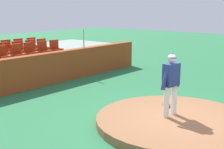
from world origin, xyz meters
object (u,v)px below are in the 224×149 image
stadium_chair_11 (18,49)px  stadium_chair_19 (20,46)px  baseball (172,101)px  fielding_glove (166,105)px  stadium_chair_2 (2,54)px  stadium_chair_3 (17,52)px  stadium_chair_4 (30,50)px  stadium_chair_10 (4,50)px  stadium_chair_13 (43,46)px  stadium_chair_20 (33,44)px  stadium_chair_6 (56,47)px  stadium_chair_5 (44,49)px  stadium_chair_12 (32,47)px  pitcher (171,80)px  stadium_chair_18 (7,47)px

stadium_chair_11 → stadium_chair_19: same height
baseball → fielding_glove: fielding_glove is taller
stadium_chair_2 → stadium_chair_3: 0.69m
stadium_chair_4 → stadium_chair_10: (-0.73, 0.89, 0.00)m
stadium_chair_11 → stadium_chair_19: (0.69, 0.92, 0.00)m
stadium_chair_13 → stadium_chair_20: same height
stadium_chair_11 → stadium_chair_2: bearing=33.2°
stadium_chair_6 → stadium_chair_20: same height
stadium_chair_2 → stadium_chair_5: (2.08, 0.01, 0.00)m
stadium_chair_6 → stadium_chair_19: bearing=-67.6°
fielding_glove → stadium_chair_4: bearing=16.3°
stadium_chair_6 → stadium_chair_20: 1.77m
baseball → stadium_chair_12: (0.15, 7.52, 1.09)m
baseball → stadium_chair_10: 7.74m
pitcher → stadium_chair_3: 7.21m
stadium_chair_10 → stadium_chair_13: 2.09m
stadium_chair_12 → stadium_chair_20: same height
baseball → fielding_glove: 0.58m
stadium_chair_19 → stadium_chair_2: bearing=41.4°
stadium_chair_13 → baseball: bearing=83.8°
stadium_chair_5 → stadium_chair_13: size_ratio=1.00×
baseball → stadium_chair_18: size_ratio=0.15×
stadium_chair_3 → stadium_chair_20: same height
stadium_chair_20 → stadium_chair_10: bearing=21.8°
stadium_chair_4 → stadium_chair_5: size_ratio=1.00×
stadium_chair_5 → stadium_chair_13: 1.13m
baseball → stadium_chair_12: stadium_chair_12 is taller
stadium_chair_6 → stadium_chair_13: size_ratio=1.00×
stadium_chair_5 → stadium_chair_19: 1.79m
baseball → stadium_chair_19: (0.12, 8.43, 1.09)m
stadium_chair_6 → stadium_chair_18: same height
baseball → stadium_chair_12: size_ratio=0.15×
stadium_chair_20 → stadium_chair_12: bearing=51.4°
pitcher → stadium_chair_19: (1.31, 9.02, 0.11)m
stadium_chair_12 → pitcher: bearing=80.6°
stadium_chair_4 → stadium_chair_12: bearing=-128.9°
stadium_chair_6 → stadium_chair_10: same height
stadium_chair_12 → baseball: bearing=88.8°
stadium_chair_4 → pitcher: bearing=84.8°
stadium_chair_4 → stadium_chair_5: same height
fielding_glove → stadium_chair_10: bearing=21.7°
fielding_glove → stadium_chair_19: 8.65m
stadium_chair_13 → stadium_chair_10: bearing=-0.4°
fielding_glove → stadium_chair_10: stadium_chair_10 is taller
fielding_glove → stadium_chair_18: (-0.01, 8.54, 1.08)m
stadium_chair_12 → stadium_chair_13: 0.67m
stadium_chair_12 → stadium_chair_18: bearing=-51.1°
stadium_chair_10 → stadium_chair_11: (0.69, -0.05, 0.00)m
fielding_glove → stadium_chair_5: 6.88m
pitcher → stadium_chair_13: size_ratio=3.53×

